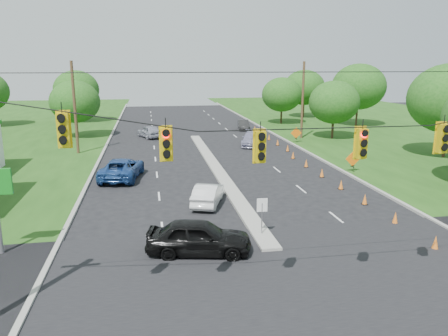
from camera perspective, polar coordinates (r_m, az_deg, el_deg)
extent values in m
plane|color=black|center=(17.68, 10.05, -16.08)|extent=(160.00, 160.00, 0.00)
cube|color=black|center=(17.68, 10.05, -16.08)|extent=(160.00, 14.00, 0.02)
cube|color=gray|center=(45.47, -15.50, 1.93)|extent=(0.25, 110.00, 0.16)
cube|color=gray|center=(47.86, 9.34, 2.80)|extent=(0.25, 110.00, 0.16)
cube|color=gray|center=(36.86, -1.00, -0.18)|extent=(1.00, 34.00, 0.18)
cylinder|color=gray|center=(22.51, 4.96, -6.78)|extent=(0.06, 0.06, 1.80)
cube|color=white|center=(22.25, 5.00, -4.84)|extent=(0.55, 0.04, 0.70)
cylinder|color=black|center=(14.59, 12.49, 6.64)|extent=(24.00, 0.04, 0.04)
cube|color=yellow|center=(13.76, -20.25, 4.69)|extent=(0.34, 0.24, 1.00)
cube|color=yellow|center=(13.63, -7.56, 3.08)|extent=(0.34, 0.24, 1.00)
cube|color=yellow|center=(14.10, 4.74, 2.77)|extent=(0.34, 0.24, 1.00)
cube|color=yellow|center=(15.35, 17.51, 3.07)|extent=(0.34, 0.24, 1.00)
cube|color=yellow|center=(16.92, 26.62, 3.47)|extent=(0.34, 0.24, 1.00)
cylinder|color=#422D1C|center=(45.14, -18.91, 7.40)|extent=(0.28, 0.28, 9.00)
cylinder|color=#422D1C|center=(52.75, 10.23, 8.66)|extent=(0.28, 0.28, 9.00)
cone|color=orange|center=(23.41, 25.89, -8.76)|extent=(0.32, 0.32, 0.70)
cone|color=orange|center=(26.12, 21.46, -6.08)|extent=(0.32, 0.32, 0.70)
cone|color=orange|center=(29.00, 17.92, -3.90)|extent=(0.32, 0.32, 0.70)
cone|color=orange|center=(32.00, 15.04, -2.10)|extent=(0.32, 0.32, 0.70)
cone|color=orange|center=(35.09, 12.67, -0.62)|extent=(0.32, 0.32, 0.70)
cone|color=orange|center=(38.26, 10.69, 0.63)|extent=(0.32, 0.32, 0.70)
cone|color=orange|center=(41.47, 9.02, 1.68)|extent=(0.32, 0.32, 0.70)
cone|color=orange|center=(44.92, 8.31, 2.60)|extent=(0.32, 0.32, 0.70)
cone|color=orange|center=(48.20, 7.03, 3.37)|extent=(0.32, 0.32, 0.70)
cone|color=orange|center=(51.51, 5.90, 4.04)|extent=(0.32, 0.32, 0.70)
cone|color=orange|center=(54.84, 4.91, 4.63)|extent=(0.32, 0.32, 0.70)
cone|color=orange|center=(58.20, 4.04, 5.15)|extent=(0.32, 0.32, 0.70)
cube|color=black|center=(37.17, 16.42, 0.25)|extent=(0.06, 0.58, 0.26)
cube|color=black|center=(37.17, 16.42, 0.25)|extent=(0.06, 0.58, 0.26)
cube|color=orange|center=(37.05, 16.49, 1.16)|extent=(1.27, 0.05, 1.27)
cube|color=black|center=(49.85, 9.38, 3.86)|extent=(0.06, 0.58, 0.26)
cube|color=black|center=(49.85, 9.38, 3.86)|extent=(0.06, 0.58, 0.26)
cube|color=orange|center=(49.76, 9.41, 4.54)|extent=(1.27, 0.05, 1.27)
cylinder|color=black|center=(55.55, -18.65, 5.04)|extent=(0.28, 0.28, 2.52)
ellipsoid|color=#194C14|center=(55.23, -18.89, 8.20)|extent=(5.88, 5.88, 5.04)
cylinder|color=black|center=(70.56, -18.51, 6.83)|extent=(0.28, 0.28, 2.88)
ellipsoid|color=#194C14|center=(70.29, -18.73, 9.68)|extent=(6.72, 6.72, 5.76)
cylinder|color=black|center=(46.17, 26.90, 3.18)|extent=(0.28, 0.28, 3.24)
cylinder|color=black|center=(53.48, 14.00, 5.05)|extent=(0.28, 0.28, 2.52)
ellipsoid|color=#194C14|center=(53.15, 14.18, 8.33)|extent=(5.88, 5.88, 5.04)
cylinder|color=black|center=(65.82, 16.94, 6.68)|extent=(0.28, 0.28, 3.24)
ellipsoid|color=#194C14|center=(65.51, 17.18, 10.11)|extent=(7.56, 7.56, 6.48)
cylinder|color=black|center=(74.30, 10.34, 7.60)|extent=(0.28, 0.28, 2.88)
ellipsoid|color=#194C14|center=(74.04, 10.45, 10.31)|extent=(6.72, 6.72, 5.76)
cylinder|color=black|center=(65.80, 7.48, 6.82)|extent=(0.28, 0.28, 2.52)
ellipsoid|color=#194C14|center=(65.53, 7.57, 9.50)|extent=(5.88, 5.88, 5.04)
imported|color=black|center=(20.53, -3.29, -8.99)|extent=(5.14, 2.86, 1.66)
imported|color=white|center=(27.55, -2.10, -3.41)|extent=(2.68, 4.39, 1.37)
imported|color=navy|center=(34.64, -13.19, -0.05)|extent=(3.64, 6.17, 1.61)
imported|color=#8C8AA8|center=(47.80, 3.66, 3.83)|extent=(3.43, 5.47, 1.48)
imported|color=#9192A2|center=(53.65, -9.72, 4.72)|extent=(3.31, 4.72, 1.49)
imported|color=black|center=(59.53, 2.56, 5.65)|extent=(1.93, 4.13, 1.31)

